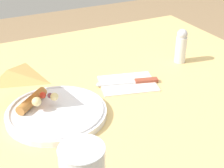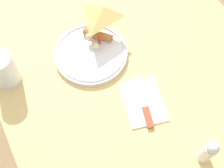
{
  "view_description": "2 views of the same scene",
  "coord_description": "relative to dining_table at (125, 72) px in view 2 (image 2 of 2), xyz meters",
  "views": [
    {
      "loc": [
        0.26,
        0.77,
        1.18
      ],
      "look_at": [
        -0.06,
        0.14,
        0.79
      ],
      "focal_mm": 55.0,
      "sensor_mm": 36.0,
      "label": 1
    },
    {
      "loc": [
        -0.44,
        0.29,
        1.48
      ],
      "look_at": [
        -0.08,
        0.1,
        0.75
      ],
      "focal_mm": 45.0,
      "sensor_mm": 36.0,
      "label": 2
    }
  ],
  "objects": [
    {
      "name": "ground_plane",
      "position": [
        0.0,
        0.0,
        -0.63
      ],
      "size": [
        6.0,
        6.0,
        0.0
      ],
      "primitive_type": "plane",
      "color": "#997A56"
    },
    {
      "name": "dining_table",
      "position": [
        0.0,
        0.0,
        0.0
      ],
      "size": [
        1.28,
        0.87,
        0.72
      ],
      "color": "#DBB770",
      "rests_on": "ground_plane"
    },
    {
      "name": "plate_pizza",
      "position": [
        0.07,
        0.09,
        0.1
      ],
      "size": [
        0.24,
        0.24,
        0.05
      ],
      "color": "white",
      "rests_on": "dining_table"
    },
    {
      "name": "milk_glass",
      "position": [
        0.11,
        0.36,
        0.14
      ],
      "size": [
        0.08,
        0.08,
        0.11
      ],
      "color": "white",
      "rests_on": "dining_table"
    },
    {
      "name": "napkin_folded",
      "position": [
        -0.16,
        0.03,
        0.09
      ],
      "size": [
        0.18,
        0.15,
        0.0
      ],
      "rotation": [
        0.0,
        0.0,
        -0.26
      ],
      "color": "white",
      "rests_on": "dining_table"
    },
    {
      "name": "butter_knife",
      "position": [
        -0.17,
        0.04,
        0.1
      ],
      "size": [
        0.17,
        0.07,
        0.01
      ],
      "rotation": [
        0.0,
        0.0,
        -0.3
      ],
      "color": "#99422D",
      "rests_on": "napkin_folded"
    },
    {
      "name": "salt_shaker",
      "position": [
        -0.38,
        -0.02,
        0.14
      ],
      "size": [
        0.03,
        0.03,
        0.11
      ],
      "color": "silver",
      "rests_on": "dining_table"
    }
  ]
}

